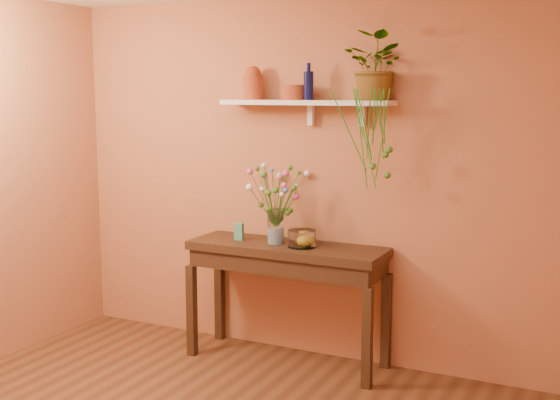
{
  "coord_description": "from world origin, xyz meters",
  "views": [
    {
      "loc": [
        2.17,
        -2.86,
        2.0
      ],
      "look_at": [
        0.0,
        1.55,
        1.25
      ],
      "focal_mm": 45.8,
      "sensor_mm": 36.0,
      "label": 1
    }
  ],
  "objects": [
    {
      "name": "terracotta_jug",
      "position": [
        -0.39,
        1.88,
        2.06
      ],
      "size": [
        0.17,
        0.17,
        0.25
      ],
      "color": "#AA3B21",
      "rests_on": "wall_shelf"
    },
    {
      "name": "glass_vase",
      "position": [
        -0.13,
        1.74,
        1.0
      ],
      "size": [
        0.12,
        0.12,
        0.25
      ],
      "color": "white",
      "rests_on": "sideboard"
    },
    {
      "name": "bouquet",
      "position": [
        -0.12,
        1.76,
        1.3
      ],
      "size": [
        0.37,
        0.43,
        0.46
      ],
      "color": "#386B28",
      "rests_on": "glass_vase"
    },
    {
      "name": "wall_shelf",
      "position": [
        0.06,
        1.87,
        1.92
      ],
      "size": [
        1.3,
        0.24,
        0.19
      ],
      "color": "white",
      "rests_on": "room"
    },
    {
      "name": "terracotta_pot",
      "position": [
        -0.05,
        1.87,
        1.99
      ],
      "size": [
        0.23,
        0.23,
        0.11
      ],
      "primitive_type": "cylinder",
      "rotation": [
        0.0,
        0.0,
        0.43
      ],
      "color": "#AA3B21",
      "rests_on": "wall_shelf"
    },
    {
      "name": "sideboard",
      "position": [
        -0.04,
        1.74,
        0.76
      ],
      "size": [
        1.47,
        0.47,
        0.89
      ],
      "color": "#3A2616",
      "rests_on": "ground"
    },
    {
      "name": "blue_bottle",
      "position": [
        0.08,
        1.85,
        2.04
      ],
      "size": [
        0.08,
        0.08,
        0.26
      ],
      "color": "#0A0C38",
      "rests_on": "wall_shelf"
    },
    {
      "name": "lemon",
      "position": [
        0.1,
        1.73,
        0.94
      ],
      "size": [
        0.09,
        0.09,
        0.09
      ],
      "primitive_type": "sphere",
      "color": "yellow",
      "rests_on": "glass_bowl"
    },
    {
      "name": "plant_fronds",
      "position": [
        0.63,
        1.74,
        1.64
      ],
      "size": [
        0.39,
        0.26,
        0.69
      ],
      "color": "#3A6D1D",
      "rests_on": "wall_shelf"
    },
    {
      "name": "glass_bowl",
      "position": [
        0.09,
        1.72,
        0.95
      ],
      "size": [
        0.2,
        0.2,
        0.12
      ],
      "color": "white",
      "rests_on": "sideboard"
    },
    {
      "name": "carton",
      "position": [
        -0.44,
        1.73,
        0.96
      ],
      "size": [
        0.07,
        0.06,
        0.13
      ],
      "primitive_type": "cube",
      "rotation": [
        0.0,
        0.0,
        0.16
      ],
      "color": "teal",
      "rests_on": "sideboard"
    },
    {
      "name": "room",
      "position": [
        0.0,
        0.0,
        1.35
      ],
      "size": [
        4.04,
        4.04,
        2.7
      ],
      "color": "brown",
      "rests_on": "ground"
    },
    {
      "name": "spider_plant",
      "position": [
        0.58,
        1.88,
        2.17
      ],
      "size": [
        0.51,
        0.48,
        0.47
      ],
      "primitive_type": "imported",
      "rotation": [
        0.0,
        0.0,
        -0.32
      ],
      "color": "#3A6D1D",
      "rests_on": "wall_shelf"
    }
  ]
}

